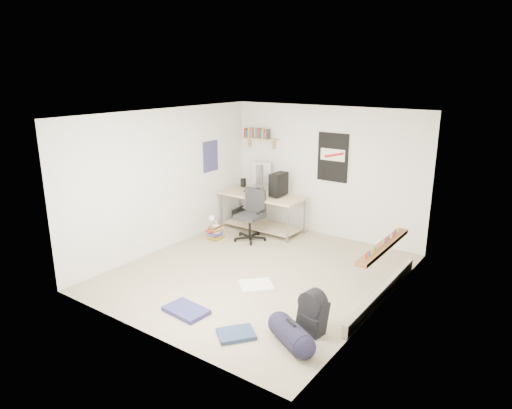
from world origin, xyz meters
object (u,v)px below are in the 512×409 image
Objects in this scene: desk at (262,213)px; office_chair at (250,215)px; duffel_bag at (291,335)px; book_stack at (215,232)px; backpack at (312,317)px.

office_chair is (0.12, -0.58, 0.12)m from desk.
book_stack is at bearing 172.55° from duffel_bag.
desk is 4.07m from duffel_bag.
backpack is (2.52, -2.14, -0.29)m from office_chair.
book_stack is at bearing 158.82° from backpack.
office_chair is 3.32m from backpack.
duffel_bag is (2.59, -3.13, -0.22)m from desk.
desk is 3.02× the size of duffel_bag.
backpack is at bearing -68.38° from desk.
desk is 0.60m from office_chair.
book_stack is (-3.01, 2.18, 0.01)m from duffel_bag.
office_chair is at bearing 148.46° from backpack.
desk is 1.06m from book_stack.
desk reaches higher than book_stack.
backpack is (2.64, -2.71, -0.16)m from desk.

